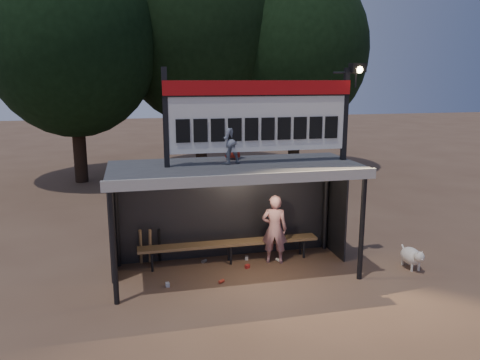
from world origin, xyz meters
name	(u,v)px	position (x,y,z in m)	size (l,w,h in m)	color
ground	(235,272)	(0.00, 0.00, 0.00)	(80.00, 80.00, 0.00)	brown
player	(274,229)	(0.96, 0.34, 0.77)	(0.56, 0.37, 1.54)	silver
child_a	(228,139)	(-0.12, 0.07, 2.81)	(0.48, 0.37, 0.99)	gray
child_b	(233,139)	(0.08, 0.60, 2.76)	(0.43, 0.28, 0.88)	#AE291A
dugout_shelter	(232,185)	(0.00, 0.24, 1.85)	(5.10, 2.08, 2.32)	#373739
scoreboard_assembly	(262,113)	(0.56, -0.01, 3.32)	(4.10, 0.27, 1.99)	black
bench	(230,244)	(0.00, 0.55, 0.43)	(4.00, 0.35, 0.48)	olive
tree_left	(71,37)	(-4.00, 10.00, 5.51)	(6.46, 6.46, 9.27)	black
tree_mid	(199,26)	(1.00, 11.50, 6.17)	(7.22, 7.22, 10.36)	black
tree_right	(296,50)	(5.00, 10.50, 5.19)	(6.08, 6.08, 8.72)	black
dog	(412,256)	(3.74, -0.67, 0.28)	(0.36, 0.81, 0.49)	#EFE2CF
bats	(150,246)	(-1.72, 0.82, 0.43)	(0.47, 0.33, 0.84)	olive
litter	(229,268)	(-0.11, 0.15, 0.04)	(2.61, 1.25, 0.08)	red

